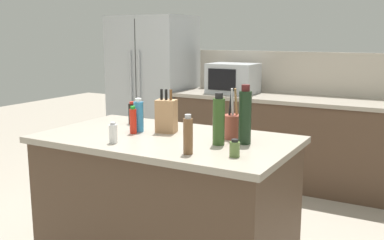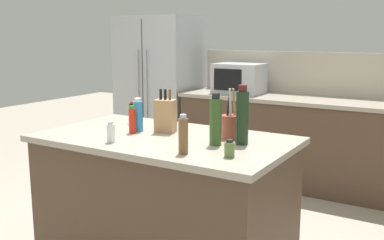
{
  "view_description": "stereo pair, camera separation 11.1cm",
  "coord_description": "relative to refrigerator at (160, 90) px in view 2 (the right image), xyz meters",
  "views": [
    {
      "loc": [
        1.52,
        -2.37,
        1.59
      ],
      "look_at": [
        0.0,
        0.35,
        0.99
      ],
      "focal_mm": 42.0,
      "sensor_mm": 36.0,
      "label": 1
    },
    {
      "loc": [
        1.61,
        -2.32,
        1.59
      ],
      "look_at": [
        0.0,
        0.35,
        0.99
      ],
      "focal_mm": 42.0,
      "sensor_mm": 36.0,
      "label": 2
    }
  ],
  "objects": [
    {
      "name": "back_counter_run",
      "position": [
        1.91,
        -0.05,
        -0.43
      ],
      "size": [
        2.8,
        0.66,
        0.94
      ],
      "color": "#4C3828",
      "rests_on": "ground_plane"
    },
    {
      "name": "wall_backsplash",
      "position": [
        1.91,
        0.27,
        0.27
      ],
      "size": [
        2.76,
        0.03,
        0.46
      ],
      "primitive_type": "cube",
      "color": "#B2A899",
      "rests_on": "back_counter_run"
    },
    {
      "name": "kitchen_island",
      "position": [
        1.61,
        -2.25,
        -0.43
      ],
      "size": [
        1.63,
        0.92,
        0.94
      ],
      "color": "#4C3828",
      "rests_on": "ground_plane"
    },
    {
      "name": "refrigerator",
      "position": [
        0.0,
        0.0,
        0.0
      ],
      "size": [
        0.94,
        0.75,
        1.81
      ],
      "color": "#ADB2B7",
      "rests_on": "ground_plane"
    },
    {
      "name": "microwave",
      "position": [
        1.1,
        -0.05,
        0.2
      ],
      "size": [
        0.53,
        0.39,
        0.33
      ],
      "color": "#ADB2B7",
      "rests_on": "back_counter_run"
    },
    {
      "name": "knife_block",
      "position": [
        1.55,
        -2.14,
        0.15
      ],
      "size": [
        0.15,
        0.13,
        0.29
      ],
      "rotation": [
        0.0,
        0.0,
        0.24
      ],
      "color": "#A87C54",
      "rests_on": "kitchen_island"
    },
    {
      "name": "utensil_crock",
      "position": [
        2.01,
        -2.09,
        0.12
      ],
      "size": [
        0.12,
        0.12,
        0.32
      ],
      "color": "brown",
      "rests_on": "kitchen_island"
    },
    {
      "name": "wine_bottle",
      "position": [
        2.13,
        -2.18,
        0.2
      ],
      "size": [
        0.08,
        0.08,
        0.36
      ],
      "color": "black",
      "rests_on": "kitchen_island"
    },
    {
      "name": "hot_sauce_bottle",
      "position": [
        1.38,
        -2.28,
        0.12
      ],
      "size": [
        0.05,
        0.05,
        0.18
      ],
      "color": "red",
      "rests_on": "kitchen_island"
    },
    {
      "name": "olive_oil_bottle",
      "position": [
        2.0,
        -2.28,
        0.18
      ],
      "size": [
        0.07,
        0.07,
        0.31
      ],
      "color": "#2D4C1E",
      "rests_on": "kitchen_island"
    },
    {
      "name": "salt_shaker",
      "position": [
        1.43,
        -2.55,
        0.1
      ],
      "size": [
        0.05,
        0.05,
        0.13
      ],
      "color": "silver",
      "rests_on": "kitchen_island"
    },
    {
      "name": "dish_soap_bottle",
      "position": [
        1.37,
        -2.21,
        0.14
      ],
      "size": [
        0.07,
        0.07,
        0.23
      ],
      "color": "#3384BC",
      "rests_on": "kitchen_island"
    },
    {
      "name": "spice_jar_oregano",
      "position": [
        2.19,
        -2.48,
        0.08
      ],
      "size": [
        0.06,
        0.06,
        0.1
      ],
      "color": "#567038",
      "rests_on": "kitchen_island"
    },
    {
      "name": "soy_sauce_bottle",
      "position": [
        1.17,
        -2.01,
        0.11
      ],
      "size": [
        0.05,
        0.05,
        0.16
      ],
      "color": "black",
      "rests_on": "kitchen_island"
    },
    {
      "name": "pepper_grinder",
      "position": [
        1.95,
        -2.55,
        0.14
      ],
      "size": [
        0.05,
        0.05,
        0.22
      ],
      "color": "brown",
      "rests_on": "kitchen_island"
    }
  ]
}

